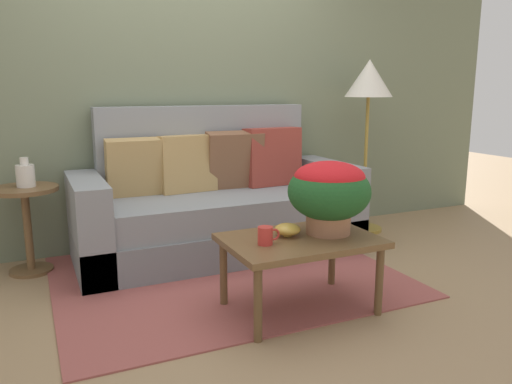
{
  "coord_description": "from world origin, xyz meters",
  "views": [
    {
      "loc": [
        -1.18,
        -2.95,
        1.27
      ],
      "look_at": [
        0.18,
        0.01,
        0.6
      ],
      "focal_mm": 35.41,
      "sensor_mm": 36.0,
      "label": 1
    }
  ],
  "objects_px": {
    "snack_bowl": "(288,229)",
    "couch": "(218,207)",
    "coffee_table": "(300,246)",
    "coffee_mug": "(266,236)",
    "potted_plant": "(329,190)",
    "table_vase": "(25,175)",
    "side_table": "(26,214)",
    "floor_lamp": "(369,89)"
  },
  "relations": [
    {
      "from": "table_vase",
      "to": "floor_lamp",
      "type": "bearing_deg",
      "value": -2.13
    },
    {
      "from": "couch",
      "to": "coffee_table",
      "type": "relative_size",
      "value": 2.5
    },
    {
      "from": "snack_bowl",
      "to": "floor_lamp",
      "type": "bearing_deg",
      "value": 39.87
    },
    {
      "from": "couch",
      "to": "snack_bowl",
      "type": "bearing_deg",
      "value": -89.9
    },
    {
      "from": "side_table",
      "to": "coffee_mug",
      "type": "distance_m",
      "value": 1.8
    },
    {
      "from": "potted_plant",
      "to": "snack_bowl",
      "type": "distance_m",
      "value": 0.33
    },
    {
      "from": "side_table",
      "to": "floor_lamp",
      "type": "height_order",
      "value": "floor_lamp"
    },
    {
      "from": "couch",
      "to": "snack_bowl",
      "type": "height_order",
      "value": "couch"
    },
    {
      "from": "couch",
      "to": "potted_plant",
      "type": "bearing_deg",
      "value": -78.3
    },
    {
      "from": "couch",
      "to": "table_vase",
      "type": "xyz_separation_m",
      "value": [
        -1.34,
        0.12,
        0.33
      ]
    },
    {
      "from": "coffee_mug",
      "to": "table_vase",
      "type": "bearing_deg",
      "value": 130.45
    },
    {
      "from": "snack_bowl",
      "to": "couch",
      "type": "bearing_deg",
      "value": 90.1
    },
    {
      "from": "table_vase",
      "to": "side_table",
      "type": "bearing_deg",
      "value": -157.27
    },
    {
      "from": "coffee_table",
      "to": "side_table",
      "type": "relative_size",
      "value": 1.41
    },
    {
      "from": "potted_plant",
      "to": "coffee_mug",
      "type": "height_order",
      "value": "potted_plant"
    },
    {
      "from": "coffee_table",
      "to": "coffee_mug",
      "type": "relative_size",
      "value": 6.7
    },
    {
      "from": "coffee_table",
      "to": "coffee_mug",
      "type": "bearing_deg",
      "value": -172.39
    },
    {
      "from": "coffee_mug",
      "to": "snack_bowl",
      "type": "bearing_deg",
      "value": 26.27
    },
    {
      "from": "couch",
      "to": "side_table",
      "type": "relative_size",
      "value": 3.54
    },
    {
      "from": "coffee_table",
      "to": "snack_bowl",
      "type": "bearing_deg",
      "value": 132.45
    },
    {
      "from": "coffee_table",
      "to": "floor_lamp",
      "type": "xyz_separation_m",
      "value": [
        1.35,
        1.23,
        0.87
      ]
    },
    {
      "from": "side_table",
      "to": "potted_plant",
      "type": "bearing_deg",
      "value": -39.24
    },
    {
      "from": "coffee_table",
      "to": "floor_lamp",
      "type": "bearing_deg",
      "value": 42.32
    },
    {
      "from": "side_table",
      "to": "floor_lamp",
      "type": "bearing_deg",
      "value": -1.97
    },
    {
      "from": "couch",
      "to": "floor_lamp",
      "type": "height_order",
      "value": "floor_lamp"
    },
    {
      "from": "coffee_mug",
      "to": "table_vase",
      "type": "distance_m",
      "value": 1.8
    },
    {
      "from": "snack_bowl",
      "to": "table_vase",
      "type": "distance_m",
      "value": 1.86
    },
    {
      "from": "couch",
      "to": "side_table",
      "type": "distance_m",
      "value": 1.36
    },
    {
      "from": "side_table",
      "to": "table_vase",
      "type": "relative_size",
      "value": 3.01
    },
    {
      "from": "floor_lamp",
      "to": "snack_bowl",
      "type": "xyz_separation_m",
      "value": [
        -1.4,
        -1.17,
        -0.78
      ]
    },
    {
      "from": "snack_bowl",
      "to": "table_vase",
      "type": "height_order",
      "value": "table_vase"
    },
    {
      "from": "table_vase",
      "to": "coffee_table",
      "type": "bearing_deg",
      "value": -43.68
    },
    {
      "from": "couch",
      "to": "coffee_mug",
      "type": "bearing_deg",
      "value": -98.16
    },
    {
      "from": "coffee_mug",
      "to": "couch",
      "type": "bearing_deg",
      "value": 81.84
    },
    {
      "from": "coffee_mug",
      "to": "snack_bowl",
      "type": "distance_m",
      "value": 0.2
    },
    {
      "from": "coffee_table",
      "to": "potted_plant",
      "type": "bearing_deg",
      "value": 4.47
    },
    {
      "from": "couch",
      "to": "floor_lamp",
      "type": "relative_size",
      "value": 1.42
    },
    {
      "from": "coffee_table",
      "to": "floor_lamp",
      "type": "height_order",
      "value": "floor_lamp"
    },
    {
      "from": "couch",
      "to": "side_table",
      "type": "bearing_deg",
      "value": 175.14
    },
    {
      "from": "coffee_table",
      "to": "coffee_mug",
      "type": "xyz_separation_m",
      "value": [
        -0.23,
        -0.03,
        0.1
      ]
    },
    {
      "from": "potted_plant",
      "to": "side_table",
      "type": "bearing_deg",
      "value": 140.76
    },
    {
      "from": "potted_plant",
      "to": "coffee_mug",
      "type": "relative_size",
      "value": 3.73
    }
  ]
}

